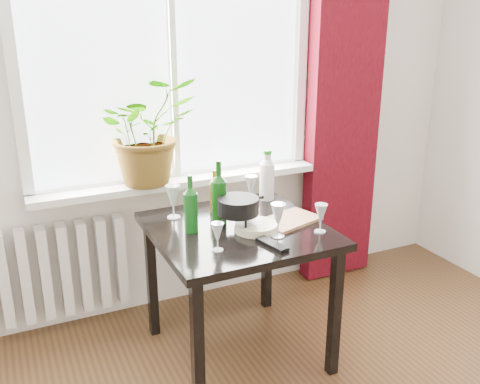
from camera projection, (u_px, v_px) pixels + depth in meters
name	position (u px, v px, depth m)	size (l,w,h in m)	color
window	(171.00, 44.00, 2.96)	(1.72, 0.08, 1.62)	white
windowsill	(180.00, 181.00, 3.15)	(1.72, 0.20, 0.04)	white
curtain	(345.00, 90.00, 3.42)	(0.50, 0.12, 2.56)	#3D050D
radiator	(55.00, 271.00, 3.02)	(0.80, 0.10, 0.55)	silver
table	(238.00, 243.00, 2.73)	(0.85, 0.85, 0.74)	black
potted_plant	(148.00, 131.00, 2.96)	(0.54, 0.47, 0.60)	#23671B
wine_bottle_left	(191.00, 204.00, 2.60)	(0.07, 0.07, 0.29)	#0D4812
wine_bottle_right	(219.00, 192.00, 2.70)	(0.08, 0.08, 0.34)	#0C3F0C
bottle_amber	(215.00, 191.00, 2.87)	(0.06, 0.06, 0.24)	brown
cleaning_bottle	(267.00, 174.00, 3.05)	(0.08, 0.08, 0.30)	silver
wineglass_front_right	(278.00, 220.00, 2.56)	(0.07, 0.07, 0.17)	silver
wineglass_far_right	(321.00, 218.00, 2.62)	(0.06, 0.06, 0.15)	#B1B6BF
wineglass_back_center	(251.00, 189.00, 3.00)	(0.07, 0.07, 0.17)	white
wineglass_back_left	(173.00, 201.00, 2.79)	(0.08, 0.08, 0.18)	silver
wineglass_front_left	(218.00, 237.00, 2.41)	(0.06, 0.06, 0.14)	silver
plate_stack	(256.00, 227.00, 2.65)	(0.22, 0.22, 0.04)	beige
fondue_pot	(238.00, 213.00, 2.66)	(0.24, 0.21, 0.16)	black
tv_remote	(272.00, 244.00, 2.48)	(0.05, 0.18, 0.02)	black
cutting_board	(289.00, 220.00, 2.77)	(0.31, 0.20, 0.02)	#AC754D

